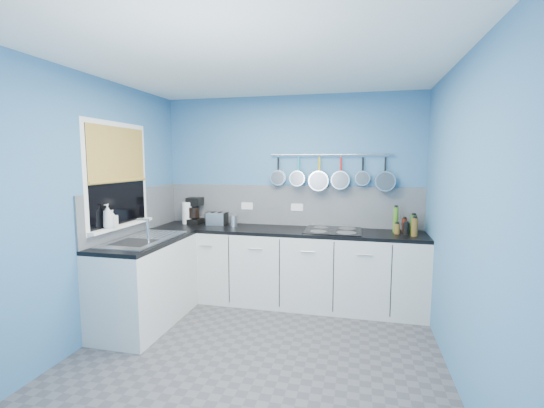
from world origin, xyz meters
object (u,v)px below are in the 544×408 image
at_px(soap_bottle_a, 108,216).
at_px(coffee_maker, 194,211).
at_px(hob, 333,230).
at_px(soap_bottle_b, 113,219).
at_px(paper_towel, 187,213).
at_px(toaster, 217,219).
at_px(canister, 233,221).

distance_m(soap_bottle_a, coffee_maker, 1.32).
bearing_deg(hob, soap_bottle_b, -152.48).
bearing_deg(paper_towel, coffee_maker, 29.19).
bearing_deg(coffee_maker, toaster, -7.64).
distance_m(soap_bottle_a, soap_bottle_b, 0.08).
bearing_deg(canister, paper_towel, 175.71).
bearing_deg(soap_bottle_b, canister, 52.02).
relative_size(soap_bottle_b, canister, 1.28).
bearing_deg(coffee_maker, canister, -9.90).
bearing_deg(paper_towel, canister, -4.29).
xyz_separation_m(coffee_maker, canister, (0.56, -0.09, -0.10)).
distance_m(soap_bottle_a, hob, 2.41).
height_order(coffee_maker, canister, coffee_maker).
bearing_deg(soap_bottle_a, canister, 53.70).
height_order(paper_towel, toaster, paper_towel).
distance_m(soap_bottle_b, canister, 1.43).
bearing_deg(soap_bottle_b, hob, 27.52).
distance_m(paper_towel, toaster, 0.41).
bearing_deg(soap_bottle_b, paper_towel, 78.89).
bearing_deg(coffee_maker, soap_bottle_b, -104.81).
bearing_deg(hob, toaster, 176.91).
height_order(soap_bottle_a, canister, soap_bottle_a).
bearing_deg(canister, toaster, 167.57).
bearing_deg(toaster, paper_towel, 176.72).
bearing_deg(toaster, coffee_maker, 168.91).
bearing_deg(coffee_maker, hob, -4.30).
xyz_separation_m(toaster, canister, (0.24, -0.05, -0.01)).
height_order(soap_bottle_a, soap_bottle_b, soap_bottle_a).
bearing_deg(soap_bottle_a, toaster, 62.96).
bearing_deg(paper_towel, hob, -2.29).
xyz_separation_m(soap_bottle_a, hob, (2.10, 1.16, -0.26)).
bearing_deg(canister, soap_bottle_a, -126.30).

